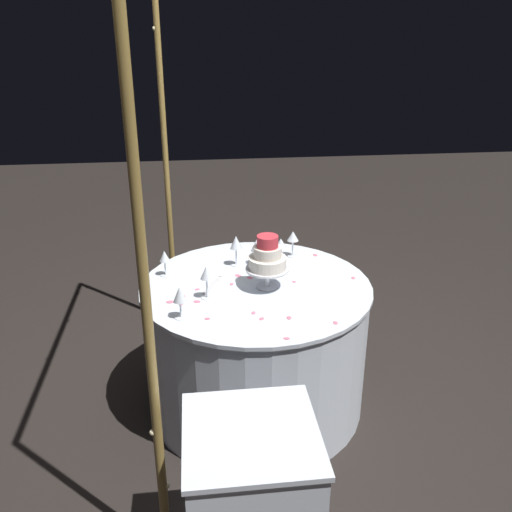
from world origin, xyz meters
name	(u,v)px	position (x,y,z in m)	size (l,w,h in m)	color
ground_plane	(256,400)	(0.00, 0.00, 0.00)	(12.00, 12.00, 0.00)	black
decorative_arch	(155,156)	(0.00, 0.46, 1.41)	(1.90, 0.06, 2.19)	olive
main_table	(256,345)	(0.00, 0.00, 0.37)	(1.19, 1.19, 0.73)	silver
side_table	(251,510)	(-1.07, 0.14, 0.36)	(0.46, 0.46, 0.72)	silver
tiered_cake	(267,258)	(-0.04, -0.05, 0.89)	(0.22, 0.22, 0.28)	silver
wine_glass_0	(281,245)	(0.24, -0.17, 0.85)	(0.06, 0.06, 0.15)	silver
wine_glass_1	(206,274)	(-0.12, 0.25, 0.86)	(0.06, 0.06, 0.17)	silver
wine_glass_2	(256,247)	(0.26, -0.03, 0.83)	(0.06, 0.06, 0.15)	silver
wine_glass_3	(180,296)	(-0.30, 0.38, 0.84)	(0.06, 0.06, 0.16)	silver
wine_glass_4	(236,244)	(0.26, 0.08, 0.86)	(0.07, 0.07, 0.17)	silver
wine_glass_5	(165,258)	(0.17, 0.46, 0.83)	(0.06, 0.06, 0.14)	silver
wine_glass_6	(293,237)	(0.35, -0.25, 0.85)	(0.07, 0.07, 0.15)	silver
cake_knife	(217,280)	(0.07, 0.20, 0.73)	(0.28, 0.15, 0.01)	silver
rose_petal_0	(287,338)	(-0.53, -0.07, 0.73)	(0.03, 0.02, 0.00)	#EA6B84
rose_petal_1	(181,304)	(-0.18, 0.38, 0.73)	(0.03, 0.02, 0.00)	#EA6B84
rose_petal_2	(335,323)	(-0.43, -0.31, 0.73)	(0.03, 0.02, 0.00)	#EA6B84
rose_petal_3	(262,319)	(-0.36, 0.02, 0.73)	(0.03, 0.02, 0.00)	#EA6B84
rose_petal_4	(238,276)	(0.12, 0.08, 0.73)	(0.04, 0.03, 0.00)	#EA6B84
rose_petal_5	(250,278)	(0.08, 0.02, 0.73)	(0.03, 0.02, 0.00)	#EA6B84
rose_petal_6	(294,282)	(0.01, -0.20, 0.73)	(0.03, 0.02, 0.00)	#EA6B84
rose_petal_7	(170,302)	(-0.14, 0.43, 0.73)	(0.04, 0.03, 0.00)	#EA6B84
rose_petal_8	(353,278)	(0.02, -0.52, 0.73)	(0.03, 0.02, 0.00)	#EA6B84
rose_petal_9	(315,255)	(0.34, -0.39, 0.73)	(0.03, 0.02, 0.00)	#EA6B84
rose_petal_10	(183,297)	(-0.09, 0.37, 0.73)	(0.04, 0.03, 0.00)	#EA6B84
rose_petal_11	(207,319)	(-0.33, 0.26, 0.73)	(0.03, 0.02, 0.00)	#EA6B84
rose_petal_12	(289,318)	(-0.36, -0.11, 0.73)	(0.03, 0.02, 0.00)	#EA6B84
rose_petal_13	(197,289)	(-0.02, 0.30, 0.73)	(0.03, 0.02, 0.00)	#EA6B84
rose_petal_14	(197,302)	(-0.16, 0.30, 0.73)	(0.04, 0.02, 0.00)	#EA6B84
rose_petal_15	(232,284)	(0.02, 0.12, 0.73)	(0.03, 0.02, 0.00)	#EA6B84
rose_petal_16	(254,313)	(-0.30, 0.05, 0.73)	(0.03, 0.02, 0.00)	#EA6B84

